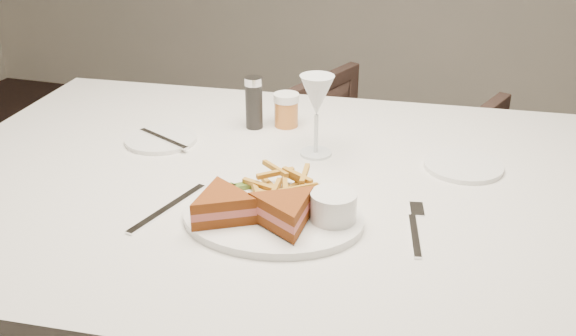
{
  "coord_description": "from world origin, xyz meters",
  "views": [
    {
      "loc": [
        0.5,
        -0.89,
        1.32
      ],
      "look_at": [
        0.19,
        0.14,
        0.8
      ],
      "focal_mm": 40.0,
      "sensor_mm": 36.0,
      "label": 1
    }
  ],
  "objects": [
    {
      "name": "table_setting",
      "position": [
        0.18,
        0.13,
        0.79
      ],
      "size": [
        0.82,
        0.6,
        0.18
      ],
      "color": "white",
      "rests_on": "table"
    },
    {
      "name": "table",
      "position": [
        0.19,
        0.19,
        0.38
      ],
      "size": [
        1.59,
        1.12,
        0.75
      ],
      "primitive_type": "cube",
      "rotation": [
        0.0,
        0.0,
        0.08
      ],
      "color": "silver",
      "rests_on": "ground"
    },
    {
      "name": "chair_far",
      "position": [
        0.21,
        1.15,
        0.34
      ],
      "size": [
        0.83,
        0.8,
        0.68
      ],
      "primitive_type": "imported",
      "rotation": [
        0.0,
        0.0,
        2.79
      ],
      "color": "#47322B",
      "rests_on": "ground"
    }
  ]
}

